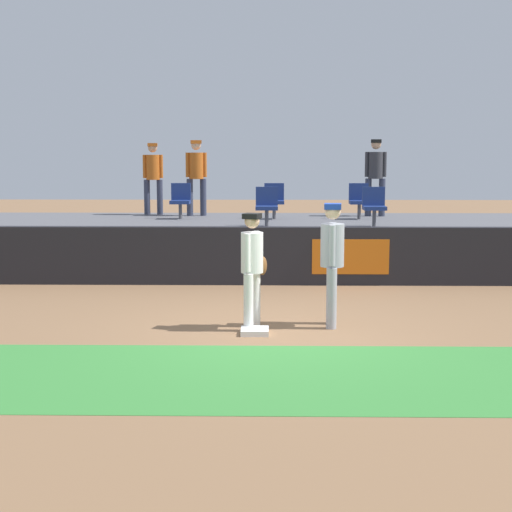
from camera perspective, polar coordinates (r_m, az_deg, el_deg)
The scene contains 15 objects.
ground_plane at distance 11.34m, azimuth 1.31°, elevation -5.62°, with size 60.00×60.00×0.00m, color #846042.
grass_foreground_strip at distance 9.21m, azimuth 1.38°, elevation -8.81°, with size 18.00×2.80×0.01m, color #388438.
first_base at distance 11.22m, azimuth -0.09°, elevation -5.56°, with size 0.40×0.40×0.08m, color white.
player_fielder_home at distance 11.38m, azimuth -0.25°, elevation -0.49°, with size 0.45×0.50×1.72m.
player_runner_visitor at distance 11.58m, azimuth 5.63°, elevation 0.02°, with size 0.38×0.52×1.85m.
field_wall at distance 15.21m, azimuth 1.26°, elevation 0.02°, with size 18.00×0.26×1.14m.
bleacher_platform at distance 17.76m, azimuth 1.20°, elevation 0.94°, with size 18.00×4.80×1.01m, color #59595E.
seat_back_right at distance 18.46m, azimuth 7.60°, elevation 4.18°, with size 0.46×0.44×0.84m.
seat_front_center at distance 16.54m, azimuth 0.80°, elevation 3.84°, with size 0.47×0.44×0.84m.
seat_front_right at distance 16.70m, azimuth 8.69°, elevation 3.78°, with size 0.48×0.44×0.84m.
seat_back_left at distance 18.46m, azimuth -5.58°, elevation 4.21°, with size 0.46×0.44×0.84m.
seat_back_center at distance 18.34m, azimuth 1.35°, elevation 4.23°, with size 0.47×0.44×0.84m.
spectator_hooded at distance 19.23m, azimuth -4.42°, elevation 6.18°, with size 0.51×0.41×1.86m.
spectator_capped at distance 19.29m, azimuth 8.80°, elevation 6.15°, with size 0.52×0.40×1.88m.
spectator_casual at distance 19.66m, azimuth -7.60°, elevation 6.05°, with size 0.50×0.38×1.79m.
Camera 1 is at (-0.07, -11.03, 2.64)m, focal length 54.29 mm.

